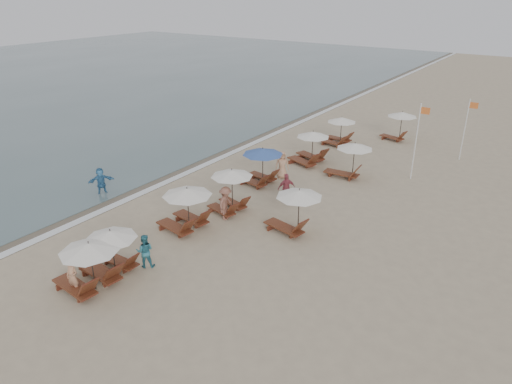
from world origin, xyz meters
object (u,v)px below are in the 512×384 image
Objects in this scene: beachgoer_far_b at (282,165)px; beachgoer_far_a at (286,188)px; lounger_station_5 at (308,149)px; inland_station_1 at (348,158)px; flag_pole_near at (417,138)px; lounger_station_1 at (110,251)px; lounger_station_4 at (260,165)px; lounger_station_6 at (338,131)px; waterline_walker at (101,181)px; lounger_station_3 at (229,190)px; inland_station_0 at (292,208)px; beachgoer_mid_a at (145,251)px; beachgoer_mid_b at (226,203)px; lounger_station_0 at (88,265)px; lounger_station_2 at (184,208)px; inland_station_2 at (398,122)px; beachgoer_near at (73,276)px.

beachgoer_far_a is at bearing -91.40° from beachgoer_far_b.
inland_station_1 is at bearing -15.61° from lounger_station_5.
flag_pole_near reaches higher than beachgoer_far_b.
lounger_station_1 is 0.91× the size of lounger_station_4.
flag_pole_near is at bearing -28.60° from lounger_station_6.
lounger_station_1 is 16.31m from lounger_station_5.
lounger_station_5 is at bearing -170.44° from flag_pole_near.
waterline_walker is at bearing -169.50° from beachgoer_far_b.
lounger_station_3 reaches higher than waterline_walker.
beachgoer_mid_a is at bearing -120.09° from inland_station_0.
beachgoer_mid_b is at bearing -129.30° from beachgoer_mid_a.
lounger_station_1 is (-0.06, 1.13, 0.05)m from lounger_station_0.
inland_station_0 is at bearing -158.75° from beachgoer_mid_a.
inland_station_0 is 0.60× the size of flag_pole_near.
lounger_station_4 is 1.71× the size of waterline_walker.
lounger_station_4 is 1.03× the size of lounger_station_6.
lounger_station_2 reaches higher than beachgoer_mid_a.
beachgoer_far_a is at bearing -27.33° from lounger_station_4.
waterline_walker is (-6.85, 0.45, -0.31)m from lounger_station_2.
lounger_station_5 reaches higher than waterline_walker.
beachgoer_mid_b is 8.02m from waterline_walker.
beachgoer_far_a is (2.06, -6.24, -0.15)m from lounger_station_5.
lounger_station_4 reaches higher than waterline_walker.
inland_station_2 is 1.56× the size of beachgoer_far_a.
beachgoer_far_a reaches higher than beachgoer_near.
lounger_station_0 is at bearing -127.70° from beachgoer_far_b.
beachgoer_far_b is at bearing 67.98° from lounger_station_4.
beachgoer_far_a is 1.09× the size of waterline_walker.
lounger_station_5 is 9.00m from inland_station_2.
inland_station_1 reaches higher than beachgoer_mid_a.
lounger_station_0 is at bearing -110.57° from flag_pole_near.
lounger_station_6 reaches higher than waterline_walker.
flag_pole_near is at bearing -19.12° from waterline_walker.
lounger_station_2 is 6.87m from waterline_walker.
waterline_walker is (-7.20, -16.04, -0.23)m from lounger_station_6.
beachgoer_mid_a is 0.89× the size of beachgoer_far_a.
lounger_station_5 is 18.05m from beachgoer_near.
inland_station_2 is at bearing 46.49° from lounger_station_6.
beachgoer_far_a is at bearing 71.99° from beachgoer_near.
lounger_station_0 is at bearing 29.10° from beachgoer_far_a.
lounger_station_4 reaches higher than lounger_station_6.
lounger_station_2 is 1.84× the size of beachgoer_mid_a.
lounger_station_6 reaches higher than beachgoer_far_a.
lounger_station_0 is 12.60m from lounger_station_4.
lounger_station_2 is 8.37m from beachgoer_far_b.
inland_station_0 is 1.67× the size of beachgoer_far_a.
lounger_station_2 is 1.01× the size of lounger_station_5.
inland_station_2 is (-0.05, 9.31, 0.14)m from inland_station_1.
lounger_station_6 is 1.66× the size of waterline_walker.
lounger_station_3 is 1.59× the size of waterline_walker.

